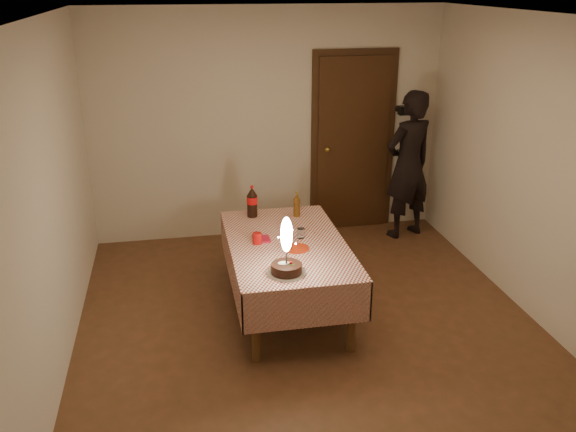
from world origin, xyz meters
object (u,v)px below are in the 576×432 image
object	(u,v)px
dining_table	(287,252)
cola_bottle	(252,202)
clear_cup	(301,233)
amber_bottle_right	(297,205)
red_plate	(297,248)
photographer	(408,165)
birthday_cake	(286,258)
red_cup	(257,238)

from	to	relation	value
dining_table	cola_bottle	bearing A→B (deg)	107.57
clear_cup	amber_bottle_right	world-z (taller)	amber_bottle_right
dining_table	clear_cup	distance (m)	0.21
red_plate	photographer	distance (m)	2.33
cola_bottle	amber_bottle_right	xyz separation A→B (m)	(0.43, -0.08, -0.03)
birthday_cake	red_plate	size ratio (longest dim) A/B	2.16
red_cup	birthday_cake	bearing A→B (deg)	-76.61
birthday_cake	red_plate	xyz separation A→B (m)	(0.17, 0.44, -0.13)
red_plate	dining_table	bearing A→B (deg)	110.23
red_cup	cola_bottle	world-z (taller)	cola_bottle
dining_table	red_cup	world-z (taller)	red_cup
photographer	red_plate	bearing A→B (deg)	-135.03
red_cup	photographer	distance (m)	2.45
clear_cup	cola_bottle	distance (m)	0.71
birthday_cake	clear_cup	world-z (taller)	birthday_cake
amber_bottle_right	red_cup	bearing A→B (deg)	-129.33
birthday_cake	cola_bottle	bearing A→B (deg)	94.43
dining_table	birthday_cake	world-z (taller)	birthday_cake
red_plate	photographer	size ratio (longest dim) A/B	0.13
red_cup	clear_cup	bearing A→B (deg)	7.14
red_cup	clear_cup	xyz separation A→B (m)	(0.40, 0.05, -0.01)
dining_table	cola_bottle	world-z (taller)	cola_bottle
clear_cup	photographer	size ratio (longest dim) A/B	0.05
red_cup	photographer	world-z (taller)	photographer
red_plate	photographer	bearing A→B (deg)	44.97
birthday_cake	photographer	bearing A→B (deg)	48.83
cola_bottle	photographer	world-z (taller)	photographer
birthday_cake	clear_cup	size ratio (longest dim) A/B	5.28
dining_table	photographer	xyz separation A→B (m)	(1.70, 1.49, 0.27)
cola_bottle	red_plate	bearing A→B (deg)	-71.93
dining_table	red_plate	bearing A→B (deg)	-69.77
birthday_cake	amber_bottle_right	distance (m)	1.23
dining_table	clear_cup	bearing A→B (deg)	27.46
dining_table	red_plate	size ratio (longest dim) A/B	7.82
dining_table	birthday_cake	distance (m)	0.64
red_plate	red_cup	distance (m)	0.37
red_plate	amber_bottle_right	size ratio (longest dim) A/B	0.86
red_plate	amber_bottle_right	distance (m)	0.78
birthday_cake	red_cup	world-z (taller)	birthday_cake
clear_cup	cola_bottle	bearing A→B (deg)	120.50
birthday_cake	red_cup	xyz separation A→B (m)	(-0.15, 0.61, -0.08)
red_plate	red_cup	xyz separation A→B (m)	(-0.32, 0.18, 0.05)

